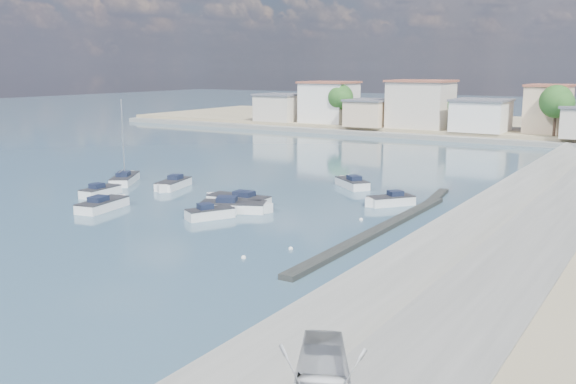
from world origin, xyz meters
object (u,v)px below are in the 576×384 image
(motorboat_e, at_px, (102,192))
(motorboat_f, at_px, (351,183))
(motorboat_g, at_px, (172,185))
(motorboat_c, at_px, (236,200))
(sailboat, at_px, (126,179))
(motorboat_h, at_px, (237,207))
(motorboat_d, at_px, (389,201))
(motorboat_a, at_px, (105,205))
(motorboat_b, at_px, (212,214))

(motorboat_e, height_order, motorboat_f, same)
(motorboat_g, bearing_deg, motorboat_c, -15.28)
(motorboat_g, height_order, sailboat, sailboat)
(motorboat_f, xyz_separation_m, motorboat_h, (-3.16, -15.29, 0.00))
(motorboat_d, height_order, sailboat, sailboat)
(motorboat_f, distance_m, motorboat_h, 15.62)
(sailboat, bearing_deg, motorboat_e, -61.96)
(motorboat_a, height_order, motorboat_c, same)
(motorboat_c, bearing_deg, motorboat_b, -73.79)
(motorboat_c, relative_size, motorboat_d, 1.49)
(motorboat_d, relative_size, motorboat_g, 0.78)
(motorboat_d, distance_m, motorboat_h, 13.51)
(motorboat_c, distance_m, motorboat_e, 13.68)
(motorboat_b, bearing_deg, motorboat_d, 50.05)
(motorboat_h, distance_m, sailboat, 18.94)
(motorboat_c, height_order, motorboat_f, same)
(motorboat_b, bearing_deg, motorboat_f, 79.47)
(motorboat_b, xyz_separation_m, sailboat, (-18.05, 7.94, 0.04))
(motorboat_a, distance_m, motorboat_d, 24.82)
(motorboat_a, height_order, motorboat_h, same)
(motorboat_d, distance_m, motorboat_g, 22.12)
(motorboat_c, height_order, motorboat_h, same)
(motorboat_b, bearing_deg, sailboat, 156.27)
(motorboat_d, xyz_separation_m, motorboat_h, (-9.94, -9.14, 0.00))
(motorboat_f, height_order, motorboat_h, same)
(motorboat_d, xyz_separation_m, sailboat, (-28.23, -4.22, 0.04))
(motorboat_b, bearing_deg, motorboat_a, -167.23)
(motorboat_c, height_order, motorboat_d, same)
(motorboat_e, distance_m, motorboat_g, 7.05)
(motorboat_a, relative_size, motorboat_b, 1.37)
(motorboat_h, xyz_separation_m, sailboat, (-18.29, 4.93, 0.04))
(motorboat_a, distance_m, sailboat, 12.99)
(motorboat_c, distance_m, motorboat_d, 13.59)
(motorboat_c, xyz_separation_m, motorboat_f, (4.94, 13.03, -0.00))
(motorboat_b, distance_m, motorboat_h, 3.02)
(motorboat_c, height_order, motorboat_e, same)
(sailboat, bearing_deg, motorboat_g, 0.61)
(motorboat_d, bearing_deg, motorboat_a, -144.47)
(motorboat_a, xyz_separation_m, motorboat_g, (-1.52, 10.28, 0.00))
(motorboat_e, height_order, sailboat, sailboat)
(motorboat_e, height_order, motorboat_g, same)
(motorboat_e, relative_size, sailboat, 0.52)
(motorboat_e, bearing_deg, motorboat_g, 63.02)
(motorboat_c, xyz_separation_m, motorboat_g, (-10.01, 2.73, 0.00))
(motorboat_h, bearing_deg, motorboat_a, -152.77)
(motorboat_b, distance_m, sailboat, 19.72)
(motorboat_g, xyz_separation_m, motorboat_h, (11.78, -5.00, -0.00))
(motorboat_h, relative_size, sailboat, 0.67)
(motorboat_f, bearing_deg, motorboat_e, -137.58)
(motorboat_c, bearing_deg, motorboat_h, -51.92)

